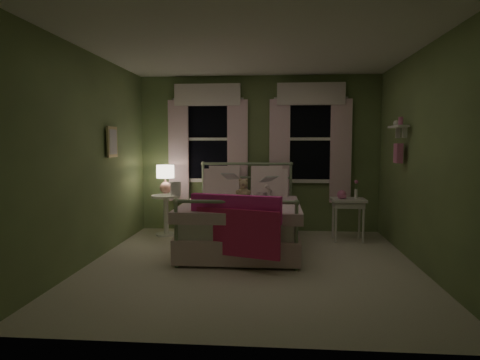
# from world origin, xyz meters

# --- Properties ---
(room_shell) EXTENTS (4.20, 4.20, 4.20)m
(room_shell) POSITION_xyz_m (0.00, 0.00, 1.30)
(room_shell) COLOR #EDE4CC
(room_shell) RESTS_ON ground
(bed) EXTENTS (1.58, 2.04, 1.18)m
(bed) POSITION_xyz_m (-0.18, 0.82, 0.38)
(bed) COLOR white
(bed) RESTS_ON ground
(pink_throw) EXTENTS (1.09, 0.45, 0.71)m
(pink_throw) POSITION_xyz_m (-0.18, -0.21, 0.61)
(pink_throw) COLOR #FE31A6
(pink_throw) RESTS_ON bed
(child_left) EXTENTS (0.31, 0.24, 0.77)m
(child_left) POSITION_xyz_m (-0.46, 1.24, 0.96)
(child_left) COLOR #F7D1DD
(child_left) RESTS_ON bed
(child_right) EXTENTS (0.42, 0.35, 0.79)m
(child_right) POSITION_xyz_m (0.10, 1.24, 0.96)
(child_right) COLOR #F7D1DD
(child_right) RESTS_ON bed
(book_left) EXTENTS (0.22, 0.16, 0.26)m
(book_left) POSITION_xyz_m (-0.46, 0.99, 0.96)
(book_left) COLOR beige
(book_left) RESTS_ON child_left
(book_right) EXTENTS (0.23, 0.19, 0.26)m
(book_right) POSITION_xyz_m (0.10, 0.99, 0.92)
(book_right) COLOR beige
(book_right) RESTS_ON child_right
(teddy_bear) EXTENTS (0.23, 0.18, 0.31)m
(teddy_bear) POSITION_xyz_m (-0.18, 1.08, 0.79)
(teddy_bear) COLOR tan
(teddy_bear) RESTS_ON bed
(nightstand_left) EXTENTS (0.46, 0.46, 0.65)m
(nightstand_left) POSITION_xyz_m (-1.47, 1.58, 0.42)
(nightstand_left) COLOR white
(nightstand_left) RESTS_ON ground
(table_lamp) EXTENTS (0.28, 0.28, 0.46)m
(table_lamp) POSITION_xyz_m (-1.47, 1.58, 0.95)
(table_lamp) COLOR #E79C89
(table_lamp) RESTS_ON nightstand_left
(book_nightstand) EXTENTS (0.22, 0.26, 0.02)m
(book_nightstand) POSITION_xyz_m (-1.37, 1.50, 0.66)
(book_nightstand) COLOR beige
(book_nightstand) RESTS_ON nightstand_left
(nightstand_right) EXTENTS (0.50, 0.40, 0.64)m
(nightstand_right) POSITION_xyz_m (1.38, 1.39, 0.55)
(nightstand_right) COLOR white
(nightstand_right) RESTS_ON ground
(pink_toy) EXTENTS (0.14, 0.19, 0.14)m
(pink_toy) POSITION_xyz_m (1.28, 1.38, 0.71)
(pink_toy) COLOR pink
(pink_toy) RESTS_ON nightstand_right
(bud_vase) EXTENTS (0.06, 0.06, 0.28)m
(bud_vase) POSITION_xyz_m (1.50, 1.44, 0.79)
(bud_vase) COLOR white
(bud_vase) RESTS_ON nightstand_right
(window_left) EXTENTS (1.34, 0.13, 1.96)m
(window_left) POSITION_xyz_m (-0.85, 2.03, 1.62)
(window_left) COLOR black
(window_left) RESTS_ON room_shell
(window_right) EXTENTS (1.34, 0.13, 1.96)m
(window_right) POSITION_xyz_m (0.85, 2.03, 1.62)
(window_right) COLOR black
(window_right) RESTS_ON room_shell
(wall_shelf) EXTENTS (0.15, 0.50, 0.60)m
(wall_shelf) POSITION_xyz_m (1.90, 0.70, 1.52)
(wall_shelf) COLOR white
(wall_shelf) RESTS_ON room_shell
(framed_picture) EXTENTS (0.03, 0.32, 0.42)m
(framed_picture) POSITION_xyz_m (-1.95, 0.60, 1.50)
(framed_picture) COLOR beige
(framed_picture) RESTS_ON room_shell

